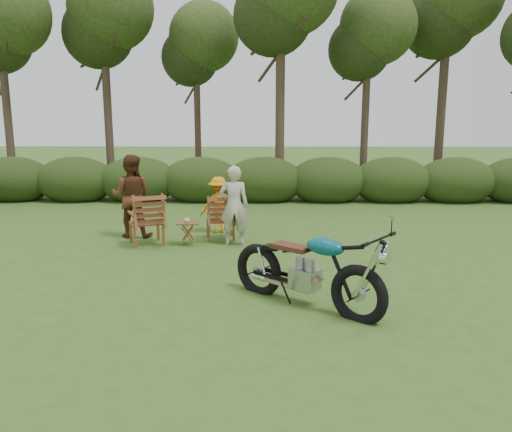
{
  "coord_description": "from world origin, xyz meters",
  "views": [
    {
      "loc": [
        -0.01,
        -6.65,
        2.57
      ],
      "look_at": [
        -0.15,
        1.86,
        0.9
      ],
      "focal_mm": 35.0,
      "sensor_mm": 36.0,
      "label": 1
    }
  ],
  "objects_px": {
    "lawn_chair_right": "(221,239)",
    "child": "(219,232)",
    "side_table": "(188,233)",
    "adult_b": "(133,236)",
    "motorcycle": "(305,305)",
    "adult_a": "(234,244)",
    "cup": "(187,220)",
    "lawn_chair_left": "(147,244)"
  },
  "relations": [
    {
      "from": "lawn_chair_right",
      "to": "side_table",
      "type": "relative_size",
      "value": 2.04
    },
    {
      "from": "lawn_chair_right",
      "to": "adult_b",
      "type": "xyz_separation_m",
      "value": [
        -1.95,
        0.2,
        0.0
      ]
    },
    {
      "from": "side_table",
      "to": "motorcycle",
      "type": "bearing_deg",
      "value": -57.3
    },
    {
      "from": "lawn_chair_left",
      "to": "child",
      "type": "bearing_deg",
      "value": -166.01
    },
    {
      "from": "adult_b",
      "to": "child",
      "type": "bearing_deg",
      "value": -165.07
    },
    {
      "from": "cup",
      "to": "lawn_chair_left",
      "type": "bearing_deg",
      "value": 176.35
    },
    {
      "from": "side_table",
      "to": "adult_b",
      "type": "xyz_separation_m",
      "value": [
        -1.32,
        0.71,
        -0.24
      ]
    },
    {
      "from": "child",
      "to": "adult_b",
      "type": "bearing_deg",
      "value": -1.45
    },
    {
      "from": "adult_b",
      "to": "child",
      "type": "height_order",
      "value": "adult_b"
    },
    {
      "from": "lawn_chair_left",
      "to": "side_table",
      "type": "distance_m",
      "value": 0.89
    },
    {
      "from": "lawn_chair_left",
      "to": "adult_b",
      "type": "height_order",
      "value": "adult_b"
    },
    {
      "from": "adult_a",
      "to": "adult_b",
      "type": "xyz_separation_m",
      "value": [
        -2.28,
        0.66,
        0.0
      ]
    },
    {
      "from": "cup",
      "to": "adult_a",
      "type": "distance_m",
      "value": 1.1
    },
    {
      "from": "cup",
      "to": "adult_a",
      "type": "relative_size",
      "value": 0.07
    },
    {
      "from": "side_table",
      "to": "adult_a",
      "type": "distance_m",
      "value": 0.99
    },
    {
      "from": "motorcycle",
      "to": "adult_b",
      "type": "height_order",
      "value": "adult_b"
    },
    {
      "from": "motorcycle",
      "to": "cup",
      "type": "distance_m",
      "value": 4.0
    },
    {
      "from": "motorcycle",
      "to": "lawn_chair_right",
      "type": "xyz_separation_m",
      "value": [
        -1.51,
        3.85,
        0.0
      ]
    },
    {
      "from": "side_table",
      "to": "child",
      "type": "height_order",
      "value": "child"
    },
    {
      "from": "lawn_chair_left",
      "to": "adult_a",
      "type": "bearing_deg",
      "value": 156.1
    },
    {
      "from": "lawn_chair_left",
      "to": "cup",
      "type": "relative_size",
      "value": 9.68
    },
    {
      "from": "lawn_chair_right",
      "to": "child",
      "type": "bearing_deg",
      "value": -90.93
    },
    {
      "from": "lawn_chair_left",
      "to": "adult_a",
      "type": "relative_size",
      "value": 0.65
    },
    {
      "from": "motorcycle",
      "to": "cup",
      "type": "height_order",
      "value": "motorcycle"
    },
    {
      "from": "side_table",
      "to": "adult_a",
      "type": "bearing_deg",
      "value": 2.97
    },
    {
      "from": "side_table",
      "to": "adult_a",
      "type": "height_order",
      "value": "adult_a"
    },
    {
      "from": "motorcycle",
      "to": "lawn_chair_right",
      "type": "relative_size",
      "value": 2.42
    },
    {
      "from": "lawn_chair_left",
      "to": "adult_b",
      "type": "relative_size",
      "value": 0.59
    },
    {
      "from": "lawn_chair_right",
      "to": "cup",
      "type": "height_order",
      "value": "cup"
    },
    {
      "from": "cup",
      "to": "adult_b",
      "type": "distance_m",
      "value": 1.59
    },
    {
      "from": "side_table",
      "to": "adult_a",
      "type": "xyz_separation_m",
      "value": [
        0.96,
        0.05,
        -0.24
      ]
    },
    {
      "from": "motorcycle",
      "to": "cup",
      "type": "bearing_deg",
      "value": 161.83
    },
    {
      "from": "lawn_chair_left",
      "to": "adult_b",
      "type": "distance_m",
      "value": 0.82
    },
    {
      "from": "motorcycle",
      "to": "lawn_chair_left",
      "type": "distance_m",
      "value": 4.52
    },
    {
      "from": "motorcycle",
      "to": "side_table",
      "type": "bearing_deg",
      "value": 161.63
    },
    {
      "from": "lawn_chair_left",
      "to": "child",
      "type": "xyz_separation_m",
      "value": [
        1.39,
        1.1,
        0.0
      ]
    },
    {
      "from": "adult_a",
      "to": "child",
      "type": "height_order",
      "value": "adult_a"
    },
    {
      "from": "side_table",
      "to": "adult_b",
      "type": "distance_m",
      "value": 1.52
    },
    {
      "from": "cup",
      "to": "child",
      "type": "height_order",
      "value": "child"
    },
    {
      "from": "adult_a",
      "to": "lawn_chair_right",
      "type": "bearing_deg",
      "value": -57.33
    },
    {
      "from": "lawn_chair_right",
      "to": "cup",
      "type": "xyz_separation_m",
      "value": [
        -0.64,
        -0.52,
        0.52
      ]
    },
    {
      "from": "adult_a",
      "to": "adult_b",
      "type": "relative_size",
      "value": 0.91
    }
  ]
}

